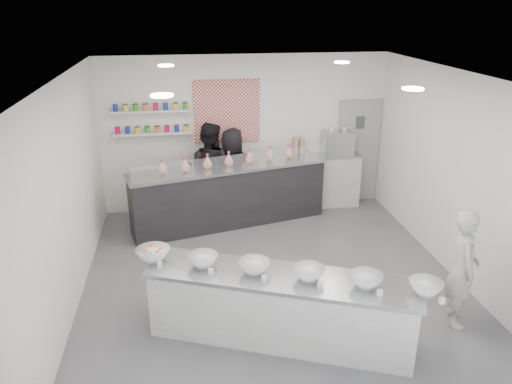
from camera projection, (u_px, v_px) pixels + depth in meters
floor at (272, 281)px, 7.43m from camera, size 6.00×6.00×0.00m
ceiling at (275, 77)px, 6.35m from camera, size 6.00×6.00×0.00m
back_wall at (245, 134)px, 9.66m from camera, size 5.50×0.00×5.50m
left_wall at (66, 198)px, 6.50m from camera, size 0.00×6.00×6.00m
right_wall at (459, 177)px, 7.28m from camera, size 0.00×6.00×6.00m
back_door at (358, 151)px, 10.11m from camera, size 0.88×0.04×2.10m
pattern_panel at (227, 111)px, 9.42m from camera, size 1.25×0.03×1.20m
jar_shelf_lower at (153, 133)px, 9.28m from camera, size 1.45×0.22×0.04m
jar_shelf_upper at (151, 111)px, 9.13m from camera, size 1.45×0.22×0.04m
preserve_jars at (152, 119)px, 9.16m from camera, size 1.45×0.10×0.56m
downlight_0 at (162, 95)px, 5.24m from camera, size 0.24×0.24×0.02m
downlight_1 at (413, 89)px, 5.63m from camera, size 0.24×0.24×0.02m
downlight_2 at (166, 66)px, 7.64m from camera, size 0.24×0.24×0.02m
downlight_3 at (342, 62)px, 8.03m from camera, size 0.24×0.24×0.02m
prep_counter at (280, 308)px, 6.03m from camera, size 3.27×1.92×0.88m
back_bar at (230, 196)px, 9.15m from camera, size 3.69×1.54×1.13m
sneeze_guard at (235, 163)px, 8.62m from camera, size 3.48×0.90×0.31m
espresso_ledge at (323, 180)px, 10.02m from camera, size 1.43×0.46×1.06m
espresso_machine at (337, 143)px, 9.78m from camera, size 0.59×0.41×0.45m
cup_stacks at (298, 147)px, 9.69m from camera, size 0.24×0.24×0.37m
prep_bowls at (281, 270)px, 5.84m from camera, size 3.54×1.82×0.15m
label_cards at (307, 293)px, 5.45m from camera, size 3.31×0.04×0.07m
cookie_bags at (229, 159)px, 8.90m from camera, size 2.52×0.78×0.28m
woman_prep at (463, 268)px, 6.23m from camera, size 0.54×0.66×1.57m
staff_left at (210, 171)px, 9.36m from camera, size 1.10×1.00×1.84m
staff_right at (233, 172)px, 9.48m from camera, size 0.90×0.65×1.71m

